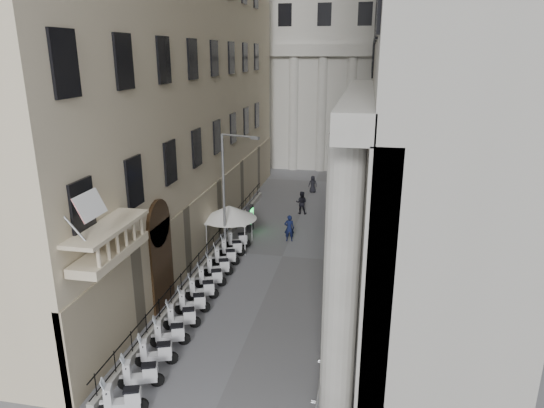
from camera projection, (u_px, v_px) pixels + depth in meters
The scene contains 28 objects.
far_building at pixel (328, 27), 53.24m from camera, with size 22.00×10.00×30.00m, color #B8B6AD.
iron_fence at pixel (212, 258), 30.40m from camera, with size 0.30×28.00×1.40m, color black, non-canonical shape.
blue_awning at pixel (352, 225), 36.35m from camera, with size 1.60×3.00×3.00m, color navy, non-canonical shape.
flag at pixel (113, 397), 18.17m from camera, with size 1.00×1.40×8.20m, color #9E0C11, non-canonical shape.
scooter_1 at pixel (142, 387), 18.68m from camera, with size 0.56×1.40×1.50m, color silver, non-canonical shape.
scooter_2 at pixel (158, 365), 20.01m from camera, with size 0.56×1.40×1.50m, color silver, non-canonical shape.
scooter_3 at pixel (171, 346), 21.35m from camera, with size 0.56×1.40×1.50m, color silver, non-canonical shape.
scooter_4 at pixel (183, 328), 22.69m from camera, with size 0.56×1.40×1.50m, color silver, non-canonical shape.
scooter_5 at pixel (193, 313), 24.02m from camera, with size 0.56×1.40×1.50m, color silver, non-canonical shape.
scooter_6 at pixel (203, 299), 25.36m from camera, with size 0.56×1.40×1.50m, color silver, non-canonical shape.
scooter_7 at pixel (211, 287), 26.70m from camera, with size 0.56×1.40×1.50m, color silver, non-canonical shape.
scooter_8 at pixel (219, 276), 28.03m from camera, with size 0.56×1.40×1.50m, color silver, non-canonical shape.
scooter_9 at pixel (226, 266), 29.37m from camera, with size 0.56×1.40×1.50m, color silver, non-canonical shape.
scooter_10 at pixel (232, 256), 30.71m from camera, with size 0.56×1.40×1.50m, color silver, non-canonical shape.
scooter_11 at pixel (238, 248), 32.05m from camera, with size 0.56×1.40×1.50m, color silver, non-canonical shape.
barrier_1 at pixel (322, 382), 19.01m from camera, with size 0.60×2.40×1.10m, color #9FA1A6, non-canonical shape.
barrier_2 at pixel (328, 346), 21.35m from camera, with size 0.60×2.40×1.10m, color #9FA1A6, non-canonical shape.
barrier_3 at pixel (332, 317), 23.69m from camera, with size 0.60×2.40×1.10m, color #9FA1A6, non-canonical shape.
barrier_4 at pixel (336, 293), 26.03m from camera, with size 0.60×2.40×1.10m, color #9FA1A6, non-canonical shape.
barrier_5 at pixel (339, 273), 28.37m from camera, with size 0.60×2.40×1.10m, color #9FA1A6, non-canonical shape.
barrier_6 at pixel (341, 256), 30.71m from camera, with size 0.60×2.40×1.10m, color #9FA1A6, non-canonical shape.
barrier_7 at pixel (343, 242), 33.06m from camera, with size 0.60×2.40×1.10m, color #9FA1A6, non-canonical shape.
security_tent at pixel (230, 213), 31.43m from camera, with size 3.55×3.55×2.89m.
street_lamp at pixel (228, 186), 29.16m from camera, with size 2.49×0.89×7.84m.
info_kiosk at pixel (250, 218), 34.86m from camera, with size 0.35×0.91×1.89m.
pedestrian_a at pixel (289, 228), 32.97m from camera, with size 0.68×0.44×1.86m, color #0D1436.
pedestrian_b at pixel (301, 203), 38.61m from camera, with size 0.90×0.70×1.85m, color black.
pedestrian_c at pixel (313, 184), 44.55m from camera, with size 0.77×0.50×1.57m, color black.
Camera 1 is at (4.79, -8.75, 12.34)m, focal length 32.00 mm.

